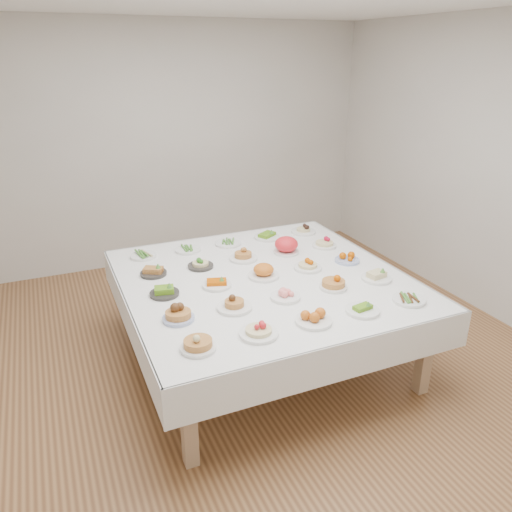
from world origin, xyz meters
name	(u,v)px	position (x,y,z in m)	size (l,w,h in m)	color
room_envelope	(249,142)	(0.00, 0.00, 1.83)	(5.02, 5.02, 2.81)	#96693E
display_table	(263,285)	(0.12, -0.02, 0.68)	(2.21, 2.21, 0.75)	white
dish_0	(198,340)	(-0.68, -0.82, 0.82)	(0.22, 0.22, 0.14)	white
dish_1	(259,326)	(-0.28, -0.82, 0.81)	(0.25, 0.25, 0.14)	white
dish_2	(314,316)	(0.12, -0.82, 0.80)	(0.25, 0.25, 0.11)	white
dish_3	(363,308)	(0.51, -0.83, 0.78)	(0.24, 0.24, 0.09)	white
dish_4	(409,299)	(0.91, -0.83, 0.77)	(0.23, 0.23, 0.05)	white
dish_5	(178,311)	(-0.70, -0.42, 0.82)	(0.23, 0.22, 0.14)	#4C66B2
dish_6	(234,301)	(-0.29, -0.42, 0.81)	(0.25, 0.25, 0.14)	white
dish_7	(285,294)	(0.11, -0.43, 0.78)	(0.22, 0.22, 0.09)	white
dish_8	(334,281)	(0.52, -0.42, 0.81)	(0.21, 0.21, 0.13)	white
dish_9	(377,275)	(0.92, -0.42, 0.79)	(0.24, 0.24, 0.10)	white
dish_10	(164,290)	(-0.69, -0.01, 0.79)	(0.22, 0.22, 0.10)	#2C2927
dish_11	(217,282)	(-0.29, -0.03, 0.79)	(0.22, 0.22, 0.09)	white
dish_12	(264,268)	(0.12, -0.01, 0.83)	(0.25, 0.25, 0.16)	white
dish_13	(308,263)	(0.52, -0.02, 0.81)	(0.23, 0.23, 0.12)	white
dish_14	(347,258)	(0.91, -0.02, 0.79)	(0.21, 0.21, 0.09)	#4C66B2
dish_15	(153,270)	(-0.69, 0.38, 0.79)	(0.21, 0.21, 0.10)	#2C2927
dish_16	(200,262)	(-0.29, 0.37, 0.80)	(0.21, 0.21, 0.11)	#2C2927
dish_17	(243,253)	(0.11, 0.39, 0.81)	(0.24, 0.24, 0.14)	white
dish_18	(286,246)	(0.52, 0.37, 0.82)	(0.22, 0.22, 0.14)	white
dish_19	(325,241)	(0.92, 0.38, 0.81)	(0.23, 0.23, 0.13)	white
dish_20	(143,255)	(-0.68, 0.79, 0.77)	(0.23, 0.23, 0.06)	white
dish_21	(188,249)	(-0.28, 0.78, 0.77)	(0.23, 0.23, 0.05)	white
dish_22	(228,243)	(0.11, 0.79, 0.77)	(0.24, 0.24, 0.05)	white
dish_23	(267,234)	(0.52, 0.79, 0.80)	(0.25, 0.25, 0.11)	white
dish_24	(303,228)	(0.92, 0.79, 0.80)	(0.24, 0.24, 0.12)	white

